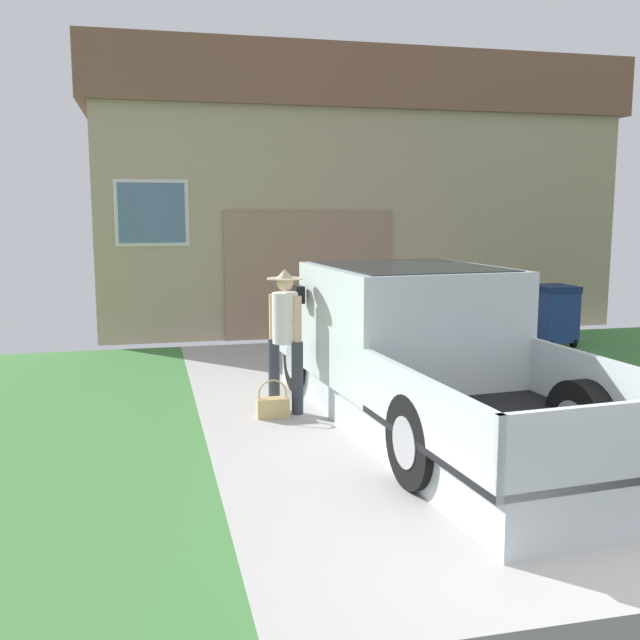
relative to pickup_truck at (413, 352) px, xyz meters
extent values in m
cube|color=#B3AFAB|center=(0.31, 0.47, -0.79)|extent=(5.20, 9.00, 0.06)
cube|color=silver|center=(0.04, -0.48, -0.55)|extent=(2.16, 5.69, 0.42)
cube|color=silver|center=(-0.01, 0.15, 0.30)|extent=(2.04, 2.27, 1.26)
cube|color=#1E2833|center=(-0.01, 0.15, 0.67)|extent=(1.80, 2.08, 0.53)
cube|color=silver|center=(-0.14, 1.76, -0.04)|extent=(1.96, 1.23, 0.59)
cube|color=black|center=(0.16, -2.08, -0.31)|extent=(2.06, 2.49, 0.06)
cube|color=silver|center=(-0.74, -2.15, -0.04)|extent=(0.24, 2.35, 0.60)
cube|color=silver|center=(1.07, -2.01, -0.04)|extent=(0.24, 2.35, 0.60)
cube|color=silver|center=(0.25, -3.22, -0.04)|extent=(1.88, 0.21, 0.60)
cube|color=black|center=(-1.11, 0.82, 0.57)|extent=(0.11, 0.19, 0.20)
cylinder|color=black|center=(-0.93, 1.53, -0.36)|extent=(0.32, 0.82, 0.80)
cylinder|color=#9E9EA3|center=(-0.93, 1.53, -0.36)|extent=(0.31, 0.46, 0.44)
cylinder|color=black|center=(0.68, 1.66, -0.36)|extent=(0.32, 0.82, 0.80)
cylinder|color=#9E9EA3|center=(0.68, 1.66, -0.36)|extent=(0.31, 0.46, 0.44)
cylinder|color=black|center=(-0.66, -1.91, -0.36)|extent=(0.32, 0.82, 0.80)
cylinder|color=#9E9EA3|center=(-0.66, -1.91, -0.36)|extent=(0.31, 0.46, 0.44)
cylinder|color=black|center=(0.95, -1.78, -0.36)|extent=(0.32, 0.82, 0.80)
cylinder|color=#9E9EA3|center=(0.95, -1.78, -0.36)|extent=(0.31, 0.46, 0.44)
cylinder|color=#333842|center=(-1.42, 0.75, -0.34)|extent=(0.13, 0.13, 0.83)
cylinder|color=#333842|center=(-1.19, 0.50, -0.34)|extent=(0.13, 0.13, 0.83)
cylinder|color=silver|center=(-1.31, 0.62, 0.33)|extent=(0.29, 0.29, 0.58)
cylinder|color=beige|center=(-1.42, 0.75, 0.31)|extent=(0.09, 0.09, 0.57)
cylinder|color=beige|center=(-1.19, 0.50, 0.31)|extent=(0.09, 0.09, 0.57)
sphere|color=beige|center=(-1.31, 0.62, 0.74)|extent=(0.19, 0.19, 0.19)
cylinder|color=#D1B78E|center=(-1.31, 0.62, 0.78)|extent=(0.41, 0.41, 0.01)
cone|color=#D1B78E|center=(-1.31, 0.62, 0.83)|extent=(0.20, 0.20, 0.10)
cube|color=tan|center=(-1.49, 0.44, -0.65)|extent=(0.36, 0.16, 0.22)
torus|color=tan|center=(-1.49, 0.44, -0.49)|extent=(0.33, 0.02, 0.33)
cube|color=tan|center=(1.26, 8.03, 1.29)|extent=(9.85, 5.28, 4.08)
cube|color=brown|center=(1.26, 8.03, 3.88)|extent=(10.24, 5.49, 1.10)
cube|color=#93755B|center=(0.04, 5.36, 0.39)|extent=(3.05, 0.06, 2.28)
cube|color=slate|center=(-2.69, 5.36, 1.49)|extent=(1.10, 0.05, 1.00)
cube|color=silver|center=(-2.69, 5.37, 1.49)|extent=(1.23, 0.02, 1.12)
cube|color=navy|center=(3.92, 3.64, -0.25)|extent=(0.58, 0.68, 0.84)
cube|color=navy|center=(3.92, 3.64, 0.22)|extent=(0.60, 0.71, 0.10)
cylinder|color=black|center=(3.70, 3.37, -0.67)|extent=(0.05, 0.18, 0.18)
cylinder|color=black|center=(4.14, 3.37, -0.67)|extent=(0.05, 0.18, 0.18)
camera|label=1|loc=(-2.81, -7.39, 1.55)|focal=40.95mm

